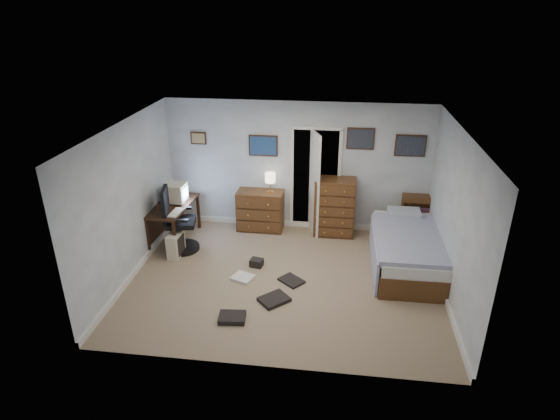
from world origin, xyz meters
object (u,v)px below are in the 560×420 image
Objects in this scene: tall_dresser at (335,207)px; bed at (406,249)px; office_chair at (178,226)px; low_dresser at (260,210)px; computer_desk at (169,213)px.

tall_dresser reaches higher than bed.
office_chair is at bearing -160.04° from tall_dresser.
office_chair is 1.07× the size of tall_dresser.
tall_dresser is (1.44, -0.02, 0.17)m from low_dresser.
bed is at bearing -41.01° from tall_dresser.
computer_desk reaches higher than bed.
office_chair is 2.94m from tall_dresser.
tall_dresser is at bearing 0.17° from low_dresser.
bed is at bearing -12.13° from office_chair.
office_chair reaches higher than bed.
office_chair is at bearing -47.58° from computer_desk.
office_chair reaches higher than low_dresser.
computer_desk is 0.44m from office_chair.
computer_desk is 1.16× the size of tall_dresser.
low_dresser is 0.79× the size of tall_dresser.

